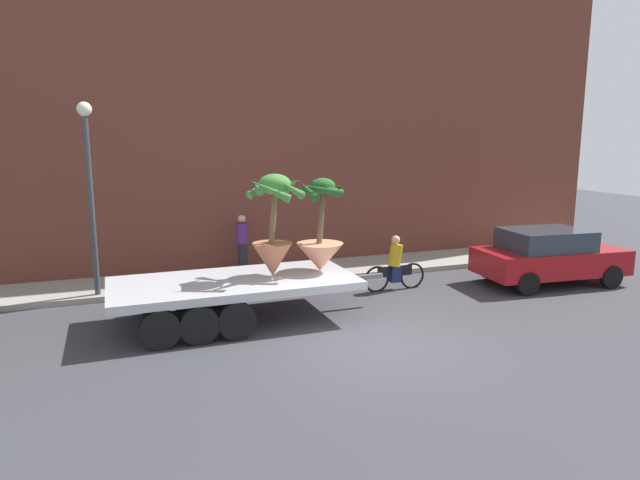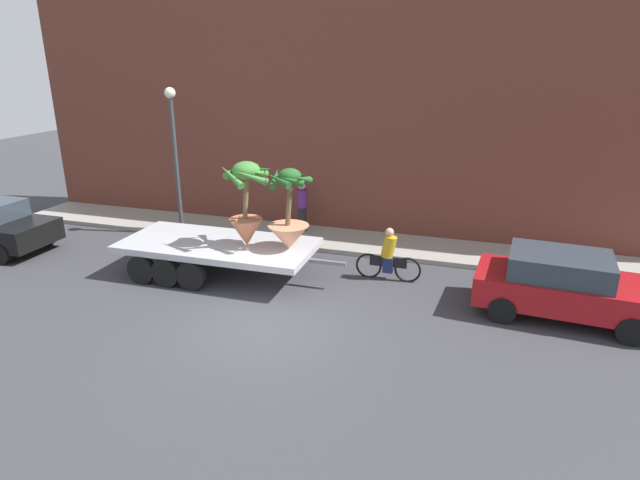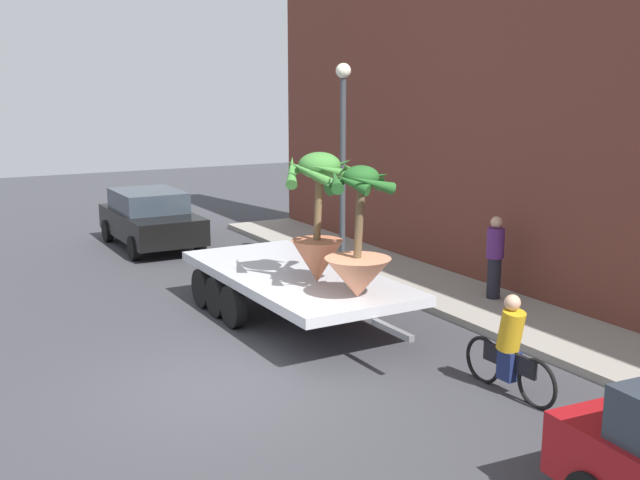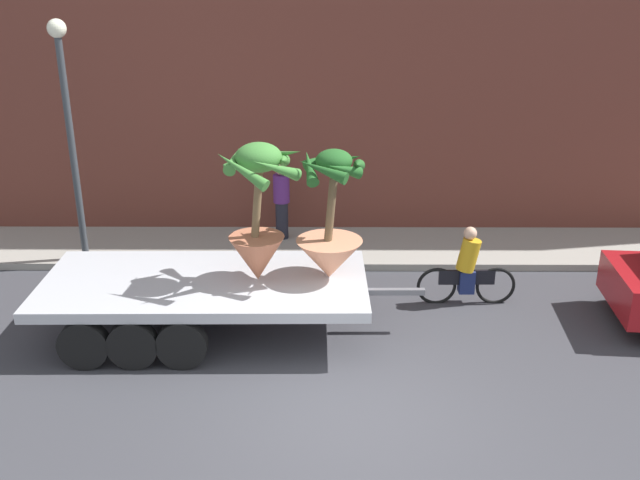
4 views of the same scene
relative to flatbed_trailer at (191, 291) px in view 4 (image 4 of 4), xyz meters
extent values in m
plane|color=#38383D|center=(2.68, -2.43, -0.77)|extent=(60.00, 60.00, 0.00)
cube|color=gray|center=(2.68, 3.67, -0.69)|extent=(24.00, 2.20, 0.15)
cube|color=brown|center=(2.68, 5.37, 3.96)|extent=(24.00, 1.20, 9.46)
cube|color=#B7BABF|center=(0.24, 0.00, 0.12)|extent=(5.48, 2.58, 0.18)
cylinder|color=black|center=(-1.52, 1.16, -0.37)|extent=(0.80, 0.23, 0.80)
cylinder|color=black|center=(-1.49, -1.20, -0.37)|extent=(0.80, 0.23, 0.80)
cylinder|color=black|center=(-0.76, 1.17, -0.37)|extent=(0.80, 0.23, 0.80)
cylinder|color=black|center=(-0.73, -1.19, -0.37)|extent=(0.80, 0.23, 0.80)
cylinder|color=black|center=(0.01, 1.18, -0.37)|extent=(0.80, 0.23, 0.80)
cylinder|color=black|center=(0.04, -1.18, -0.37)|extent=(0.80, 0.23, 0.80)
cube|color=slate|center=(3.47, 0.04, -0.03)|extent=(1.00, 0.11, 0.10)
cone|color=#B26647|center=(1.14, 0.01, 0.60)|extent=(0.92, 0.92, 0.77)
cylinder|color=brown|center=(1.18, 0.01, 1.66)|extent=(0.26, 0.13, 1.35)
ellipsoid|color=#428438|center=(1.22, 0.01, 2.33)|extent=(0.74, 0.74, 0.47)
cone|color=#428438|center=(1.60, 0.02, 2.28)|extent=(0.22, 0.80, 0.39)
cone|color=#428438|center=(1.51, 0.39, 2.28)|extent=(0.91, 0.76, 0.43)
cone|color=#428438|center=(1.02, 0.39, 2.24)|extent=(0.86, 0.58, 0.53)
cone|color=#428438|center=(0.83, 0.05, 2.29)|extent=(0.28, 0.82, 0.36)
cone|color=#428438|center=(0.99, -0.42, 2.24)|extent=(0.94, 0.63, 0.58)
cone|color=#428438|center=(1.51, -0.34, 2.25)|extent=(0.82, 0.74, 0.55)
cone|color=tan|center=(2.34, 0.11, 0.55)|extent=(1.12, 1.12, 0.67)
cylinder|color=brown|center=(2.37, 0.11, 1.57)|extent=(0.25, 0.14, 1.37)
ellipsoid|color=#235B23|center=(2.41, 0.11, 2.25)|extent=(0.59, 0.59, 0.37)
cone|color=#235B23|center=(2.79, 0.07, 2.19)|extent=(0.27, 0.81, 0.41)
cone|color=#235B23|center=(2.56, 0.40, 2.18)|extent=(0.71, 0.50, 0.41)
cone|color=#235B23|center=(2.23, 0.40, 2.20)|extent=(0.71, 0.53, 0.35)
cone|color=#235B23|center=(2.02, 0.04, 2.16)|extent=(0.33, 0.82, 0.50)
cone|color=#235B23|center=(2.23, -0.26, 2.20)|extent=(0.85, 0.55, 0.38)
cone|color=#235B23|center=(2.56, -0.15, 2.18)|extent=(0.65, 0.50, 0.39)
torus|color=black|center=(5.45, 1.14, -0.43)|extent=(0.74, 0.07, 0.74)
torus|color=black|center=(4.35, 1.12, -0.43)|extent=(0.74, 0.07, 0.74)
cube|color=black|center=(4.90, 1.13, -0.25)|extent=(1.04, 0.08, 0.28)
cylinder|color=gold|center=(4.90, 1.13, 0.20)|extent=(0.45, 0.35, 0.65)
sphere|color=tan|center=(4.90, 1.13, 0.62)|extent=(0.24, 0.24, 0.24)
cube|color=navy|center=(4.90, 1.13, -0.33)|extent=(0.28, 0.24, 0.44)
cylinder|color=black|center=(8.07, 1.15, -0.45)|extent=(0.65, 0.25, 0.64)
cylinder|color=black|center=(1.31, 4.07, -0.19)|extent=(0.28, 0.28, 0.85)
cylinder|color=#51236B|center=(1.31, 4.07, 0.54)|extent=(0.36, 0.36, 0.62)
sphere|color=tan|center=(1.31, 4.07, 0.97)|extent=(0.24, 0.24, 0.24)
cylinder|color=#383D42|center=(-2.74, 2.87, 1.63)|extent=(0.14, 0.14, 4.50)
sphere|color=#EAEACC|center=(-2.74, 2.87, 4.03)|extent=(0.36, 0.36, 0.36)
camera|label=1|loc=(-2.12, -12.07, 3.37)|focal=31.23mm
camera|label=2|loc=(7.31, -12.63, 5.23)|focal=30.05mm
camera|label=3|loc=(12.59, -6.38, 3.68)|focal=42.12mm
camera|label=4|loc=(2.24, -10.96, 5.23)|focal=40.22mm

